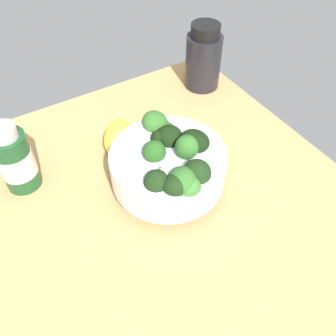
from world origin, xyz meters
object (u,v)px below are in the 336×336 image
lemon_wedge (118,137)px  bottle_short (15,160)px  bowl_of_broccoli (170,165)px  bottle_tall (203,58)px

lemon_wedge → bottle_short: 16.80cm
bowl_of_broccoli → lemon_wedge: bearing=102.1°
bowl_of_broccoli → bottle_short: size_ratio=1.60×
bottle_short → bottle_tall: bearing=10.9°
bottle_tall → lemon_wedge: bearing=-161.2°
lemon_wedge → bottle_tall: 24.40cm
bottle_short → bowl_of_broccoli: bearing=-33.3°
bottle_tall → bottle_short: (-39.31, -7.59, -0.89)cm
bottle_tall → bottle_short: 40.04cm
lemon_wedge → bottle_tall: (22.79, 7.75, 3.96)cm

